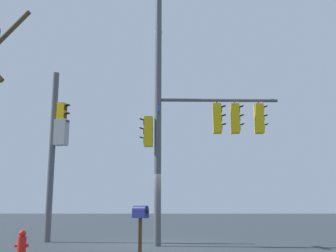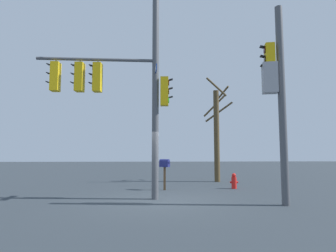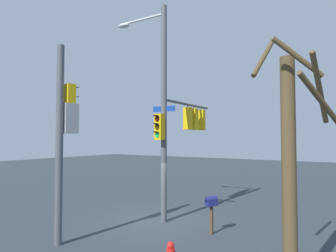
% 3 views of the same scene
% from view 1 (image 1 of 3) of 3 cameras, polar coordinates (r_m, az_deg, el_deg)
% --- Properties ---
extents(ground_plane, '(80.00, 80.00, 0.00)m').
position_cam_1_polar(ground_plane, '(14.84, -2.19, -16.70)').
color(ground_plane, '#2F373E').
extents(main_signal_pole_assembly, '(5.16, 3.14, 9.44)m').
position_cam_1_polar(main_signal_pole_assembly, '(14.89, 2.08, 2.16)').
color(main_signal_pole_assembly, '#4C4F54').
rests_on(main_signal_pole_assembly, ground).
extents(secondary_pole_assembly, '(0.80, 0.48, 6.78)m').
position_cam_1_polar(secondary_pole_assembly, '(16.55, -16.00, -2.21)').
color(secondary_pole_assembly, '#4C4F54').
rests_on(secondary_pole_assembly, ground).
extents(fire_hydrant, '(0.38, 0.24, 0.73)m').
position_cam_1_polar(fire_hydrant, '(12.39, -20.47, -15.59)').
color(fire_hydrant, red).
rests_on(fire_hydrant, ground).
extents(mailbox, '(0.50, 0.42, 1.41)m').
position_cam_1_polar(mailbox, '(11.97, -4.21, -12.75)').
color(mailbox, '#4C3823').
rests_on(mailbox, ground).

